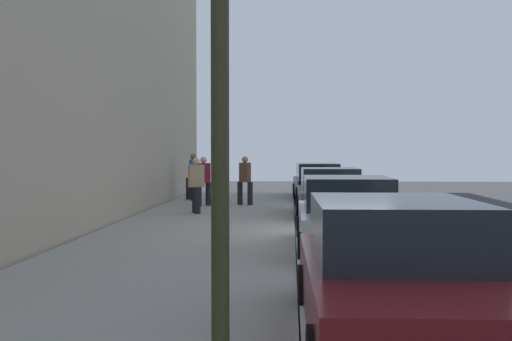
{
  "coord_description": "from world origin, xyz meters",
  "views": [
    {
      "loc": [
        14.6,
        -1.08,
        2.0
      ],
      "look_at": [
        -1.33,
        -1.97,
        1.52
      ],
      "focal_mm": 44.84,
      "sensor_mm": 36.0,
      "label": 1
    }
  ],
  "objects": [
    {
      "name": "sidewalk",
      "position": [
        0.0,
        -3.3,
        0.07
      ],
      "size": [
        28.0,
        4.6,
        0.15
      ],
      "primitive_type": "cube",
      "color": "gray",
      "rests_on": "ground"
    },
    {
      "name": "parked_car_black",
      "position": [
        -11.18,
        -0.03,
        0.76
      ],
      "size": [
        4.84,
        2.02,
        1.51
      ],
      "color": "black",
      "rests_on": "ground"
    },
    {
      "name": "pedestrian_blue_coat",
      "position": [
        -9.77,
        -4.85,
        1.09
      ],
      "size": [
        0.51,
        0.58,
        1.77
      ],
      "color": "black",
      "rests_on": "sidewalk"
    },
    {
      "name": "snow_bank_curb",
      "position": [
        5.57,
        -0.7,
        0.11
      ],
      "size": [
        8.5,
        0.56,
        0.22
      ],
      "primitive_type": "cube",
      "color": "white",
      "rests_on": "ground"
    },
    {
      "name": "traffic_light_pole",
      "position": [
        10.47,
        -1.54,
        2.94
      ],
      "size": [
        0.35,
        0.26,
        4.11
      ],
      "color": "#2D2D19",
      "rests_on": "sidewalk"
    },
    {
      "name": "parked_car_charcoal",
      "position": [
        -4.05,
        0.04,
        0.76
      ],
      "size": [
        4.15,
        1.94,
        1.51
      ],
      "color": "black",
      "rests_on": "ground"
    },
    {
      "name": "pedestrian_tan_coat",
      "position": [
        -4.36,
        -3.93,
        1.04
      ],
      "size": [
        0.53,
        0.52,
        1.67
      ],
      "color": "black",
      "rests_on": "sidewalk"
    },
    {
      "name": "pedestrian_brown_coat",
      "position": [
        -7.41,
        -2.68,
        1.05
      ],
      "size": [
        0.51,
        0.54,
        1.68
      ],
      "color": "black",
      "rests_on": "sidewalk"
    },
    {
      "name": "pedestrian_burgundy_coat",
      "position": [
        -6.97,
        -4.07,
        1.04
      ],
      "size": [
        0.53,
        0.5,
        1.67
      ],
      "color": "black",
      "rests_on": "sidewalk"
    },
    {
      "name": "parked_car_maroon",
      "position": [
        8.21,
        -0.03,
        0.76
      ],
      "size": [
        4.32,
        1.95,
        1.51
      ],
      "color": "black",
      "rests_on": "ground"
    },
    {
      "name": "ground_plane",
      "position": [
        0.0,
        0.0,
        0.0
      ],
      "size": [
        56.0,
        56.0,
        0.0
      ],
      "primitive_type": "plane",
      "color": "#333335"
    },
    {
      "name": "rolling_suitcase",
      "position": [
        -9.26,
        -4.73,
        0.43
      ],
      "size": [
        0.34,
        0.22,
        0.91
      ],
      "color": "black",
      "rests_on": "sidewalk"
    },
    {
      "name": "lane_stripe_centre",
      "position": [
        0.0,
        3.2,
        0.0
      ],
      "size": [
        28.0,
        0.14,
        0.01
      ],
      "primitive_type": "cube",
      "color": "gold",
      "rests_on": "ground"
    },
    {
      "name": "parked_car_silver",
      "position": [
        2.45,
        -0.02,
        0.76
      ],
      "size": [
        4.18,
        1.92,
        1.51
      ],
      "color": "black",
      "rests_on": "ground"
    }
  ]
}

